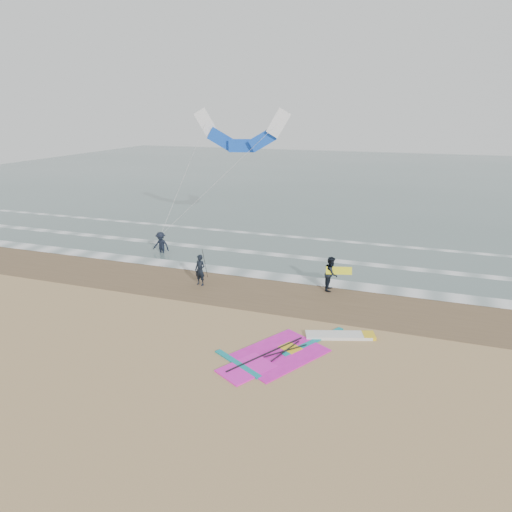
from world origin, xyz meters
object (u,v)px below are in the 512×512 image
(person_wading, at_px, (161,240))
(surf_kite, at_px, (241,134))
(person_standing, at_px, (200,270))
(windsurf_rig, at_px, (297,349))
(person_walking, at_px, (331,274))

(person_wading, xyz_separation_m, surf_kite, (3.88, 4.45, 6.41))
(person_standing, distance_m, surf_kite, 10.86)
(windsurf_rig, distance_m, person_standing, 8.23)
(person_standing, height_order, person_wading, person_wading)
(windsurf_rig, relative_size, surf_kite, 0.74)
(windsurf_rig, bearing_deg, person_standing, 142.53)
(person_walking, bearing_deg, surf_kite, 45.01)
(person_walking, bearing_deg, person_wading, 75.14)
(windsurf_rig, height_order, person_walking, person_walking)
(person_standing, relative_size, surf_kite, 0.21)
(person_walking, xyz_separation_m, surf_kite, (-7.57, 7.10, 6.40))
(person_wading, height_order, surf_kite, surf_kite)
(windsurf_rig, xyz_separation_m, person_standing, (-6.50, 4.99, 0.80))
(person_standing, xyz_separation_m, person_wading, (-4.83, 4.23, 0.05))
(surf_kite, bearing_deg, person_wading, -131.14)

